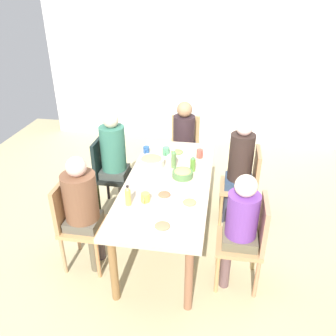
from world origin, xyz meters
name	(u,v)px	position (x,y,z in m)	size (l,w,h in m)	color
ground_plane	(168,238)	(0.00, 0.00, 0.00)	(6.57, 6.57, 0.00)	tan
wall_left	(196,65)	(-2.80, 0.00, 1.30)	(0.12, 5.03, 2.60)	silver
dining_table	(168,188)	(0.00, 0.00, 0.64)	(1.95, 0.84, 0.73)	#C3B194
chair_0	(76,220)	(0.49, -0.80, 0.51)	(0.40, 0.40, 0.90)	tan
person_0	(82,204)	(0.49, -0.71, 0.71)	(0.31, 0.31, 1.18)	#514347
chair_1	(246,182)	(-0.49, 0.80, 0.51)	(0.40, 0.40, 0.90)	#A68358
person_1	(239,165)	(-0.49, 0.71, 0.72)	(0.30, 0.30, 1.24)	#35374D
chair_2	(108,171)	(-0.49, -0.80, 0.51)	(0.40, 0.40, 0.90)	black
person_2	(114,155)	(-0.49, -0.71, 0.73)	(0.30, 0.30, 1.24)	#44443D
chair_3	(249,238)	(0.49, 0.80, 0.51)	(0.40, 0.40, 0.90)	#A57E52
person_3	(240,222)	(0.49, 0.71, 0.67)	(0.30, 0.30, 1.13)	brown
chair_4	(184,145)	(-1.36, 0.00, 0.51)	(0.40, 0.40, 0.90)	#A37B49
person_4	(184,136)	(-1.26, 0.00, 0.69)	(0.30, 0.30, 1.15)	#483647
plate_0	(164,196)	(0.29, 0.01, 0.74)	(0.21, 0.21, 0.04)	silver
plate_1	(190,203)	(0.38, 0.26, 0.74)	(0.22, 0.22, 0.04)	silver
plate_2	(177,153)	(-0.63, 0.00, 0.74)	(0.26, 0.26, 0.04)	beige
plate_3	(162,227)	(0.75, 0.08, 0.74)	(0.23, 0.23, 0.04)	white
bowl_0	(183,173)	(-0.11, 0.13, 0.77)	(0.21, 0.21, 0.08)	#507843
bowl_1	(152,161)	(-0.31, -0.23, 0.78)	(0.28, 0.28, 0.10)	beige
cup_0	(145,197)	(0.39, -0.14, 0.77)	(0.11, 0.08, 0.09)	yellow
cup_1	(146,150)	(-0.60, -0.36, 0.77)	(0.11, 0.07, 0.08)	#295594
cup_2	(200,154)	(-0.58, 0.26, 0.78)	(0.11, 0.07, 0.10)	#D34C3E
cup_3	(166,151)	(-0.59, -0.12, 0.77)	(0.12, 0.08, 0.09)	#518D68
bottle_0	(193,164)	(-0.25, 0.22, 0.81)	(0.05, 0.05, 0.18)	#51842E
bottle_1	(174,159)	(-0.30, 0.01, 0.82)	(0.05, 0.05, 0.21)	#547842
bottle_2	(128,196)	(0.46, -0.28, 0.82)	(0.05, 0.05, 0.20)	gold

